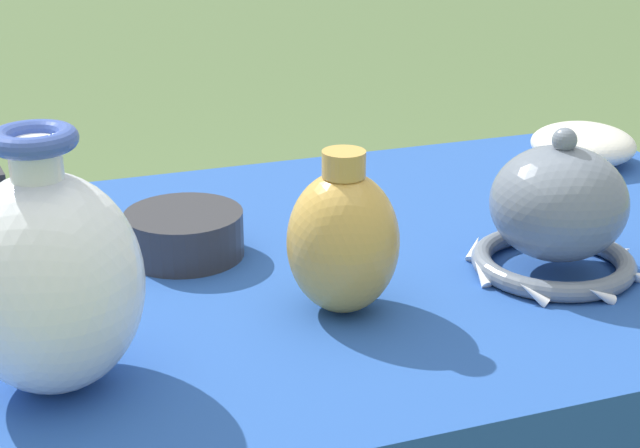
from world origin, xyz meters
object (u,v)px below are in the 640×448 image
at_px(jar_round_ochre, 343,240).
at_px(bowl_shallow_ivory, 583,144).
at_px(vase_dome_bell, 557,215).
at_px(pot_squat_charcoal, 184,234).
at_px(vase_tall_bulbous, 49,279).

relative_size(jar_round_ochre, bowl_shallow_ivory, 1.11).
height_order(vase_dome_bell, pot_squat_charcoal, vase_dome_bell).
height_order(jar_round_ochre, pot_squat_charcoal, jar_round_ochre).
xyz_separation_m(vase_dome_bell, pot_squat_charcoal, (-0.37, 0.18, -0.04)).
distance_m(pot_squat_charcoal, bowl_shallow_ivory, 0.64).
height_order(vase_tall_bulbous, bowl_shallow_ivory, vase_tall_bulbous).
distance_m(vase_dome_bell, bowl_shallow_ivory, 0.41).
bearing_deg(jar_round_ochre, bowl_shallow_ivory, 33.09).
bearing_deg(pot_squat_charcoal, vase_tall_bulbous, -124.23).
xyz_separation_m(vase_tall_bulbous, bowl_shallow_ivory, (0.79, 0.38, -0.07)).
relative_size(jar_round_ochre, pot_squat_charcoal, 1.24).
bearing_deg(jar_round_ochre, vase_dome_bell, 1.83).
xyz_separation_m(vase_tall_bulbous, vase_dome_bell, (0.54, 0.06, -0.03)).
height_order(vase_tall_bulbous, vase_dome_bell, vase_tall_bulbous).
distance_m(vase_dome_bell, pot_squat_charcoal, 0.42).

